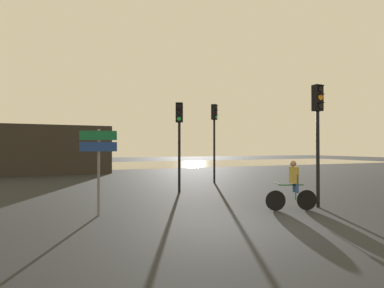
% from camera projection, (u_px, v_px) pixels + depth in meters
% --- Properties ---
extents(ground_plane, '(120.00, 120.00, 0.00)m').
position_uv_depth(ground_plane, '(248.00, 228.00, 7.63)').
color(ground_plane, black).
extents(water_strip, '(80.00, 16.00, 0.01)m').
position_uv_depth(water_strip, '(108.00, 165.00, 35.35)').
color(water_strip, '#9E937F').
rests_on(water_strip, ground).
extents(distant_building, '(10.34, 4.00, 3.79)m').
position_uv_depth(distant_building, '(42.00, 150.00, 23.75)').
color(distant_building, '#2D2823').
rests_on(distant_building, ground).
extents(traffic_light_far_right, '(0.40, 0.42, 4.59)m').
position_uv_depth(traffic_light_far_right, '(214.00, 128.00, 17.52)').
color(traffic_light_far_right, black).
rests_on(traffic_light_far_right, ground).
extents(traffic_light_center, '(0.39, 0.41, 4.11)m').
position_uv_depth(traffic_light_center, '(179.00, 130.00, 13.69)').
color(traffic_light_center, black).
rests_on(traffic_light_center, ground).
extents(traffic_light_near_right, '(0.33, 0.34, 4.21)m').
position_uv_depth(traffic_light_near_right, '(318.00, 122.00, 10.28)').
color(traffic_light_near_right, black).
rests_on(traffic_light_near_right, ground).
extents(direction_sign_post, '(1.06, 0.35, 2.60)m').
position_uv_depth(direction_sign_post, '(98.00, 156.00, 8.97)').
color(direction_sign_post, slate).
rests_on(direction_sign_post, ground).
extents(cyclist, '(1.65, 0.63, 1.62)m').
position_uv_depth(cyclist, '(293.00, 185.00, 9.74)').
color(cyclist, black).
rests_on(cyclist, ground).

